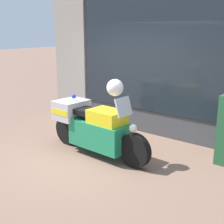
{
  "coord_description": "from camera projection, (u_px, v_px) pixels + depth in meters",
  "views": [
    {
      "loc": [
        3.83,
        -4.05,
        2.34
      ],
      "look_at": [
        0.04,
        0.64,
        0.73
      ],
      "focal_mm": 50.0,
      "sensor_mm": 36.0,
      "label": 1
    }
  ],
  "objects": [
    {
      "name": "ground_plane",
      "position": [
        90.0,
        155.0,
        5.97
      ],
      "size": [
        60.0,
        60.0,
        0.0
      ],
      "primitive_type": "plane",
      "color": "#7A5B4C"
    },
    {
      "name": "shop_building",
      "position": [
        132.0,
        52.0,
        7.27
      ],
      "size": [
        5.71,
        0.55,
        3.63
      ],
      "color": "#424247",
      "rests_on": "ground"
    },
    {
      "name": "window_display",
      "position": [
        165.0,
        113.0,
        7.09
      ],
      "size": [
        4.18,
        0.3,
        2.04
      ],
      "color": "slate",
      "rests_on": "ground"
    },
    {
      "name": "paramedic_motorcycle",
      "position": [
        93.0,
        126.0,
        5.95
      ],
      "size": [
        2.36,
        0.66,
        1.21
      ],
      "rotation": [
        0.0,
        0.0,
        -0.04
      ],
      "color": "black",
      "rests_on": "ground"
    },
    {
      "name": "white_helmet",
      "position": [
        115.0,
        88.0,
        5.39
      ],
      "size": [
        0.3,
        0.3,
        0.3
      ],
      "primitive_type": "sphere",
      "color": "white",
      "rests_on": "paramedic_motorcycle"
    }
  ]
}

